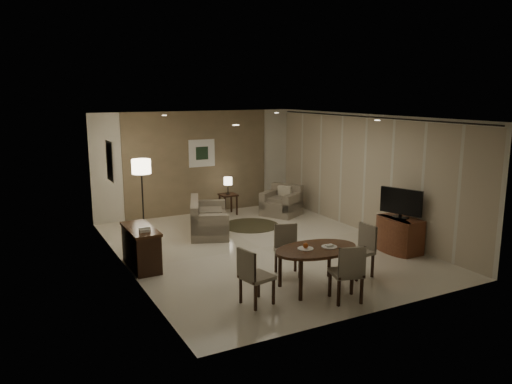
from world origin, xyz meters
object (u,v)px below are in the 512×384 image
chair_right (358,251)px  floor_lamp (143,196)px  chair_near (346,272)px  chair_far (288,251)px  chair_left (257,276)px  tv_cabinet (400,235)px  console_desk (141,248)px  armchair (281,201)px  dining_table (316,268)px  side_table (228,204)px  sofa (209,216)px

chair_right → floor_lamp: (-2.57, 4.53, 0.39)m
chair_near → chair_far: chair_near is taller
chair_near → chair_left: chair_near is taller
tv_cabinet → floor_lamp: (-4.22, 3.82, 0.50)m
console_desk → chair_right: size_ratio=1.32×
chair_right → armchair: bearing=163.6°
chair_near → floor_lamp: 5.56m
dining_table → armchair: (2.01, 4.54, 0.05)m
chair_right → armchair: (1.06, 4.43, -0.07)m
dining_table → armchair: size_ratio=1.66×
chair_left → side_table: chair_left is taller
chair_far → floor_lamp: 4.23m
sofa → floor_lamp: floor_lamp is taller
console_desk → side_table: (3.11, 2.96, -0.10)m
chair_far → console_desk: bearing=162.7°
side_table → floor_lamp: size_ratio=0.32×
tv_cabinet → sofa: sofa is taller
dining_table → side_table: 5.33m
tv_cabinet → sofa: bearing=133.6°
chair_right → sofa: bearing=-164.5°
console_desk → tv_cabinet: 5.11m
chair_near → chair_right: chair_near is taller
tv_cabinet → armchair: bearing=99.0°
floor_lamp → dining_table: bearing=-70.8°
sofa → armchair: 2.41m
armchair → chair_right: bearing=-43.6°
sofa → side_table: size_ratio=3.02×
dining_table → side_table: dining_table is taller
tv_cabinet → floor_lamp: size_ratio=0.53×
chair_right → sofa: (-1.26, 3.75, -0.07)m
chair_near → floor_lamp: floor_lamp is taller
chair_far → dining_table: bearing=-61.1°
dining_table → armchair: 4.96m
side_table → floor_lamp: bearing=-165.4°
dining_table → side_table: bearing=81.2°
tv_cabinet → side_table: tv_cabinet is taller
chair_far → chair_left: bearing=-122.7°
floor_lamp → side_table: bearing=14.6°
chair_far → armchair: 4.39m
chair_left → armchair: (3.17, 4.65, -0.06)m
tv_cabinet → chair_right: chair_right is taller
dining_table → chair_left: 1.17m
console_desk → chair_left: 2.67m
chair_near → floor_lamp: size_ratio=0.54×
console_desk → chair_far: 2.70m
console_desk → chair_near: 3.80m
dining_table → floor_lamp: (-1.61, 4.63, 0.51)m
armchair → floor_lamp: floor_lamp is taller
dining_table → chair_right: (0.96, 0.11, 0.11)m
chair_near → chair_right: (0.84, 0.74, -0.01)m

